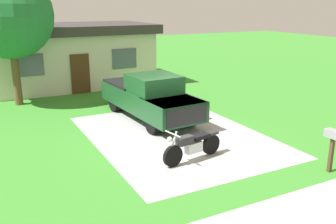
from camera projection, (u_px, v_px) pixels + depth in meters
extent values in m
plane|color=#39862B|center=(176.00, 136.00, 13.65)|extent=(80.00, 80.00, 0.00)
cube|color=#A5A5A5|center=(176.00, 136.00, 13.65)|extent=(5.85, 7.85, 0.01)
cube|color=#AEAEA9|center=(301.00, 215.00, 8.54)|extent=(36.00, 1.80, 0.01)
cylinder|color=black|center=(173.00, 156.00, 11.00)|extent=(0.67, 0.23, 0.66)
cylinder|color=black|center=(211.00, 144.00, 11.91)|extent=(0.67, 0.23, 0.66)
cube|color=silver|center=(193.00, 147.00, 11.44)|extent=(0.60, 0.35, 0.32)
cube|color=#28282D|center=(185.00, 140.00, 11.15)|extent=(0.56, 0.35, 0.24)
cube|color=black|center=(201.00, 136.00, 11.54)|extent=(0.64, 0.38, 0.12)
cube|color=#28282D|center=(211.00, 133.00, 11.80)|extent=(0.51, 0.28, 0.08)
cylinder|color=silver|center=(173.00, 144.00, 10.90)|extent=(0.34, 0.12, 0.77)
cylinder|color=silver|center=(173.00, 134.00, 10.81)|extent=(0.16, 0.70, 0.04)
sphere|color=silver|center=(170.00, 139.00, 10.78)|extent=(0.16, 0.16, 0.16)
cylinder|color=black|center=(190.00, 116.00, 14.58)|extent=(0.35, 0.86, 0.84)
cylinder|color=black|center=(153.00, 123.00, 13.77)|extent=(0.35, 0.86, 0.84)
cylinder|color=black|center=(148.00, 97.00, 17.46)|extent=(0.35, 0.86, 0.84)
cylinder|color=black|center=(115.00, 102.00, 16.64)|extent=(0.35, 0.86, 0.84)
cube|color=#194723|center=(149.00, 100.00, 15.55)|extent=(2.35, 5.72, 0.80)
cube|color=#194723|center=(173.00, 102.00, 13.94)|extent=(2.02, 2.02, 0.20)
cube|color=#194723|center=(154.00, 84.00, 15.01)|extent=(1.92, 2.01, 0.70)
cube|color=#3F4C56|center=(164.00, 90.00, 14.38)|extent=(1.71, 0.27, 0.60)
cube|color=black|center=(133.00, 87.00, 16.75)|extent=(2.05, 2.52, 0.50)
cube|color=black|center=(187.00, 116.00, 13.26)|extent=(1.70, 0.21, 0.64)
cube|color=#4C3823|center=(331.00, 154.00, 10.59)|extent=(0.10, 0.10, 1.10)
cube|color=gray|center=(334.00, 134.00, 10.42)|extent=(0.26, 0.48, 0.22)
cylinder|color=brown|center=(16.00, 76.00, 17.47)|extent=(0.36, 0.36, 2.77)
sphere|color=#247037|center=(9.00, 15.00, 16.70)|extent=(3.90, 3.90, 3.90)
cube|color=beige|center=(69.00, 59.00, 21.83)|extent=(9.00, 5.00, 3.00)
cube|color=#383333|center=(66.00, 29.00, 21.34)|extent=(9.60, 5.60, 0.50)
cube|color=#4C2D19|center=(80.00, 74.00, 19.80)|extent=(1.00, 0.08, 2.10)
cube|color=#4C5966|center=(29.00, 65.00, 18.50)|extent=(1.40, 0.06, 1.10)
cube|color=#4C5966|center=(124.00, 59.00, 20.73)|extent=(1.40, 0.06, 1.10)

